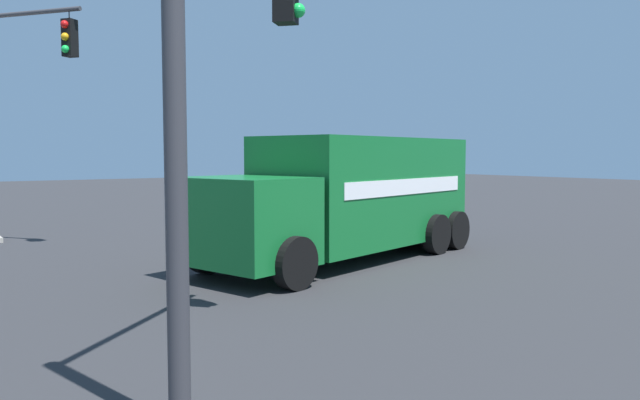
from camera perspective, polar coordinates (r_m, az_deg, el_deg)
name	(u,v)px	position (r m, az deg, el deg)	size (l,w,h in m)	color
ground_plane	(340,252)	(15.80, 1.83, -4.82)	(100.00, 100.00, 0.00)	#2B2B2D
delivery_truck	(348,196)	(14.54, 2.65, 0.34)	(4.59, 8.26, 2.88)	#146B2D
traffic_light_primary	(227,32)	(6.73, -8.58, 15.13)	(2.66, 2.97, 5.76)	#38383D
traffic_light_secondary	(4,89)	(18.89, -27.24, 9.10)	(3.10, 2.32, 6.31)	#38383D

